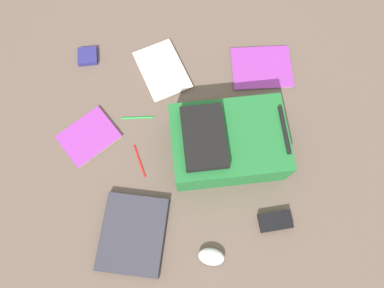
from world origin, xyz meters
TOP-DOWN VIEW (x-y plane):
  - ground_plane at (0.00, 0.00)m, footprint 3.31×3.31m
  - backpack at (0.02, 0.17)m, footprint 0.33×0.46m
  - laptop at (0.34, -0.23)m, footprint 0.34×0.30m
  - book_manual at (-0.37, -0.08)m, footprint 0.32×0.27m
  - book_blue at (-0.36, 0.37)m, footprint 0.22×0.28m
  - book_comic at (-0.07, -0.41)m, footprint 0.28×0.29m
  - computer_mouse at (0.45, 0.07)m, footprint 0.08×0.11m
  - power_brick at (0.34, 0.33)m, footprint 0.08×0.13m
  - pen_black at (-0.15, -0.20)m, footprint 0.01×0.14m
  - pen_blue at (0.05, -0.20)m, footprint 0.14×0.05m
  - earbud_pouch at (-0.47, -0.42)m, footprint 0.09×0.09m

SIDE VIEW (x-z plane):
  - ground_plane at x=0.00m, z-range 0.00..0.00m
  - pen_blue at x=0.05m, z-range 0.00..0.01m
  - pen_black at x=-0.15m, z-range 0.00..0.01m
  - book_blue at x=-0.36m, z-range 0.00..0.01m
  - book_comic at x=-0.07m, z-range 0.00..0.01m
  - book_manual at x=-0.37m, z-range 0.00..0.02m
  - earbud_pouch at x=-0.47m, z-range 0.00..0.02m
  - power_brick at x=0.34m, z-range 0.00..0.03m
  - laptop at x=0.34m, z-range 0.00..0.03m
  - computer_mouse at x=0.45m, z-range 0.00..0.04m
  - backpack at x=0.02m, z-range -0.01..0.20m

